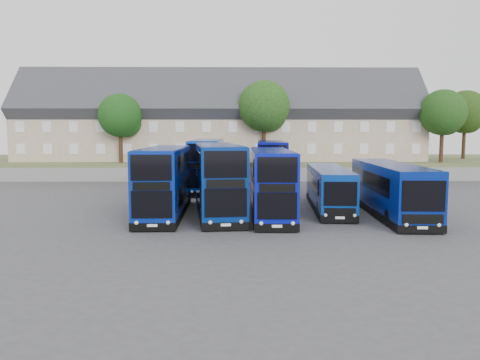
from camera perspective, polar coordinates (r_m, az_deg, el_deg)
The scene contains 15 objects.
ground at distance 27.93m, azimuth 2.30°, elevation -5.35°, with size 120.00×120.00×0.00m, color #414145.
retaining_wall at distance 51.59m, azimuth 0.81°, elevation 0.68°, with size 70.00×0.40×1.50m, color slate.
earth_bank at distance 61.53m, azimuth 0.52°, elevation 1.76°, with size 80.00×20.00×2.00m, color #525A33.
terrace_row at distance 57.38m, azimuth -2.39°, elevation 7.05°, with size 48.00×10.40×11.20m.
dd_front_left at distance 30.92m, azimuth -9.15°, elevation -0.29°, with size 2.68×11.07×4.38m.
dd_front_mid at distance 30.93m, azimuth -2.71°, elevation -0.03°, with size 3.83×11.73×4.58m.
dd_front_right at distance 30.26m, azimuth 3.79°, elevation -0.47°, with size 2.66×10.77×4.26m.
dd_rear_left at distance 44.10m, azimuth -4.02°, elevation 1.78°, with size 2.89×11.75×4.65m.
dd_rear_right at distance 44.12m, azimuth 3.86°, elevation 1.70°, with size 3.31×11.53×4.53m.
coach_east_a at distance 33.30m, azimuth 10.77°, elevation -1.12°, with size 3.10×10.88×2.93m.
coach_east_b at distance 32.16m, azimuth 17.84°, elevation -1.16°, with size 3.20×12.41×3.36m.
tree_west at distance 53.89m, azimuth -14.24°, elevation 7.43°, with size 4.80×4.80×7.65m.
tree_mid at distance 53.14m, azimuth 3.11°, elevation 8.72°, with size 5.76×5.76×9.18m.
tree_east at distance 57.59m, azimuth 23.58°, elevation 7.35°, with size 5.12×5.12×8.16m.
tree_far at distance 66.50m, azimuth 25.83°, elevation 7.29°, with size 5.44×5.44×8.67m.
Camera 1 is at (-1.56, -27.35, 5.45)m, focal length 35.00 mm.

